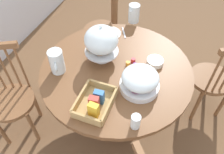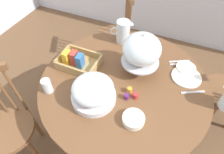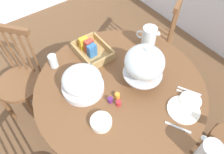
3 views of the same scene
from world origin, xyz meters
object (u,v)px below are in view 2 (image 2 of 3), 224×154
at_px(windsor_chair_far_side, 115,36).
at_px(milk_pitcher, 123,33).
at_px(cereal_basket, 77,61).
at_px(china_plate_small, 186,67).
at_px(china_plate_large, 186,77).
at_px(pastry_stand_with_dome, 142,50).
at_px(drinking_glass, 47,86).
at_px(fruit_platter_covered, 93,91).
at_px(dining_table, 123,97).
at_px(cereal_bowl, 133,119).
at_px(windsor_chair_near_window, 8,127).

xyz_separation_m(windsor_chair_far_side, milk_pitcher, (0.24, -0.40, 0.38)).
height_order(cereal_basket, china_plate_small, cereal_basket).
height_order(cereal_basket, china_plate_large, cereal_basket).
relative_size(pastry_stand_with_dome, drinking_glass, 3.13).
xyz_separation_m(fruit_platter_covered, china_plate_large, (0.54, 0.45, -0.08)).
distance_m(milk_pitcher, drinking_glass, 0.78).
relative_size(dining_table, pastry_stand_with_dome, 3.63).
bearing_deg(milk_pitcher, cereal_bowl, -63.74).
height_order(pastry_stand_with_dome, china_plate_small, pastry_stand_with_dome).
bearing_deg(windsor_chair_far_side, cereal_basket, -88.67).
bearing_deg(dining_table, pastry_stand_with_dome, 68.29).
bearing_deg(fruit_platter_covered, milk_pitcher, 94.46).
bearing_deg(cereal_basket, china_plate_small, 20.34).
relative_size(china_plate_small, cereal_bowl, 1.07).
relative_size(windsor_chair_near_window, drinking_glass, 8.86).
xyz_separation_m(dining_table, drinking_glass, (-0.46, -0.30, 0.26)).
bearing_deg(china_plate_small, milk_pitcher, 167.88).
xyz_separation_m(windsor_chair_near_window, cereal_bowl, (0.90, 0.28, 0.31)).
distance_m(cereal_basket, china_plate_large, 0.84).
bearing_deg(cereal_bowl, windsor_chair_far_side, 117.93).
xyz_separation_m(china_plate_large, china_plate_small, (-0.02, 0.09, 0.01)).
height_order(windsor_chair_far_side, pastry_stand_with_dome, pastry_stand_with_dome).
height_order(dining_table, china_plate_large, china_plate_large).
bearing_deg(fruit_platter_covered, pastry_stand_with_dome, 63.22).
bearing_deg(dining_table, fruit_platter_covered, -119.86).
relative_size(china_plate_large, cereal_bowl, 1.57).
xyz_separation_m(milk_pitcher, cereal_bowl, (0.35, -0.71, -0.07)).
distance_m(windsor_chair_far_side, cereal_basket, 0.88).
xyz_separation_m(pastry_stand_with_dome, cereal_bowl, (0.11, -0.43, -0.17)).
relative_size(fruit_platter_covered, cereal_bowl, 2.14).
distance_m(china_plate_small, drinking_glass, 1.04).
distance_m(dining_table, pastry_stand_with_dome, 0.43).
bearing_deg(fruit_platter_covered, cereal_basket, 137.77).
height_order(windsor_chair_near_window, milk_pitcher, windsor_chair_near_window).
bearing_deg(pastry_stand_with_dome, china_plate_large, 10.86).
distance_m(pastry_stand_with_dome, milk_pitcher, 0.39).
bearing_deg(drinking_glass, pastry_stand_with_dome, 40.88).
height_order(pastry_stand_with_dome, cereal_bowl, pastry_stand_with_dome).
height_order(windsor_chair_far_side, china_plate_small, windsor_chair_far_side).
bearing_deg(milk_pitcher, windsor_chair_near_window, -118.80).
height_order(pastry_stand_with_dome, fruit_platter_covered, pastry_stand_with_dome).
bearing_deg(windsor_chair_near_window, windsor_chair_far_side, 77.36).
xyz_separation_m(cereal_basket, cereal_bowl, (0.57, -0.29, -0.02)).
distance_m(windsor_chair_far_side, cereal_bowl, 1.29).
height_order(dining_table, cereal_basket, cereal_basket).
xyz_separation_m(pastry_stand_with_dome, milk_pitcher, (-0.24, 0.28, -0.11)).
relative_size(dining_table, drinking_glass, 11.37).
bearing_deg(china_plate_small, cereal_bowl, -110.90).
bearing_deg(fruit_platter_covered, china_plate_large, 39.58).
height_order(china_plate_small, drinking_glass, drinking_glass).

